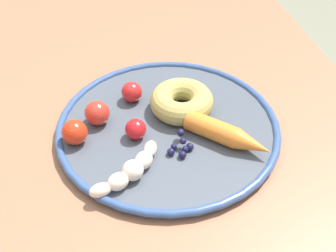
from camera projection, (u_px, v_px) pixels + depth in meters
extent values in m
cube|color=#976345|center=(148.00, 119.00, 0.76)|extent=(1.10, 0.76, 0.03)
cube|color=#936148|center=(13.00, 120.00, 1.31)|extent=(0.05, 0.05, 0.70)
cube|color=#936148|center=(220.00, 91.00, 1.42)|extent=(0.05, 0.05, 0.70)
cylinder|color=#49505A|center=(168.00, 129.00, 0.72)|extent=(0.34, 0.34, 0.01)
torus|color=#355183|center=(168.00, 126.00, 0.71)|extent=(0.36, 0.36, 0.01)
ellipsoid|color=beige|center=(100.00, 190.00, 0.60)|extent=(0.02, 0.03, 0.02)
ellipsoid|color=beige|center=(118.00, 182.00, 0.61)|extent=(0.04, 0.04, 0.02)
ellipsoid|color=beige|center=(133.00, 170.00, 0.62)|extent=(0.04, 0.04, 0.03)
ellipsoid|color=beige|center=(144.00, 160.00, 0.64)|extent=(0.04, 0.04, 0.02)
ellipsoid|color=beige|center=(150.00, 149.00, 0.66)|extent=(0.04, 0.03, 0.02)
cylinder|color=orange|center=(212.00, 129.00, 0.68)|extent=(0.08, 0.08, 0.03)
cone|color=orange|center=(253.00, 145.00, 0.66)|extent=(0.06, 0.06, 0.03)
torus|color=tan|center=(182.00, 101.00, 0.73)|extent=(0.15, 0.15, 0.04)
sphere|color=#191638|center=(190.00, 147.00, 0.67)|extent=(0.01, 0.01, 0.01)
sphere|color=#191638|center=(185.00, 149.00, 0.66)|extent=(0.01, 0.01, 0.01)
sphere|color=#191638|center=(174.00, 147.00, 0.67)|extent=(0.01, 0.01, 0.01)
sphere|color=#191638|center=(182.00, 155.00, 0.66)|extent=(0.01, 0.01, 0.01)
sphere|color=#191638|center=(171.00, 152.00, 0.66)|extent=(0.01, 0.01, 0.01)
sphere|color=#191638|center=(181.00, 133.00, 0.68)|extent=(0.01, 0.01, 0.01)
sphere|color=#191638|center=(183.00, 141.00, 0.67)|extent=(0.01, 0.01, 0.01)
sphere|color=red|center=(75.00, 132.00, 0.67)|extent=(0.04, 0.04, 0.04)
sphere|color=red|center=(136.00, 129.00, 0.68)|extent=(0.03, 0.03, 0.03)
sphere|color=red|center=(97.00, 113.00, 0.70)|extent=(0.04, 0.04, 0.04)
sphere|color=red|center=(132.00, 92.00, 0.75)|extent=(0.04, 0.04, 0.04)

